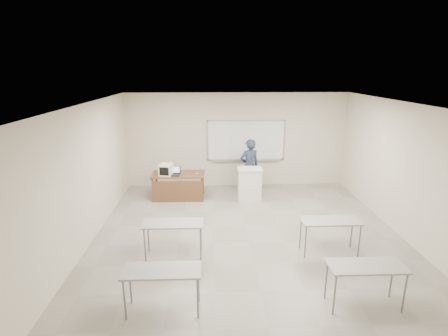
{
  "coord_description": "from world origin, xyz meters",
  "views": [
    {
      "loc": [
        -0.83,
        -6.95,
        3.69
      ],
      "look_at": [
        -0.47,
        2.2,
        1.09
      ],
      "focal_mm": 28.0,
      "sensor_mm": 36.0,
      "label": 1
    }
  ],
  "objects_px": {
    "laptop": "(174,173)",
    "crt_monitor": "(166,170)",
    "instructor_desk": "(178,181)",
    "mouse": "(197,174)",
    "presenter": "(249,166)",
    "keyboard": "(245,169)",
    "whiteboard": "(246,141)",
    "podium": "(250,184)"
  },
  "relations": [
    {
      "from": "presenter",
      "to": "laptop",
      "type": "bearing_deg",
      "value": -3.44
    },
    {
      "from": "podium",
      "to": "laptop",
      "type": "relative_size",
      "value": 2.99
    },
    {
      "from": "presenter",
      "to": "crt_monitor",
      "type": "bearing_deg",
      "value": -4.61
    },
    {
      "from": "whiteboard",
      "to": "podium",
      "type": "relative_size",
      "value": 2.57
    },
    {
      "from": "whiteboard",
      "to": "keyboard",
      "type": "height_order",
      "value": "whiteboard"
    },
    {
      "from": "keyboard",
      "to": "presenter",
      "type": "xyz_separation_m",
      "value": [
        0.21,
        0.8,
        -0.14
      ]
    },
    {
      "from": "presenter",
      "to": "podium",
      "type": "bearing_deg",
      "value": 68.15
    },
    {
      "from": "instructor_desk",
      "to": "keyboard",
      "type": "distance_m",
      "value": 1.99
    },
    {
      "from": "whiteboard",
      "to": "keyboard",
      "type": "xyz_separation_m",
      "value": [
        -0.17,
        -1.5,
        -0.5
      ]
    },
    {
      "from": "instructor_desk",
      "to": "mouse",
      "type": "bearing_deg",
      "value": 3.02
    },
    {
      "from": "whiteboard",
      "to": "laptop",
      "type": "bearing_deg",
      "value": -150.68
    },
    {
      "from": "laptop",
      "to": "keyboard",
      "type": "height_order",
      "value": "same"
    },
    {
      "from": "laptop",
      "to": "keyboard",
      "type": "bearing_deg",
      "value": -3.05
    },
    {
      "from": "crt_monitor",
      "to": "mouse",
      "type": "distance_m",
      "value": 0.88
    },
    {
      "from": "crt_monitor",
      "to": "presenter",
      "type": "distance_m",
      "value": 2.51
    },
    {
      "from": "instructor_desk",
      "to": "podium",
      "type": "height_order",
      "value": "podium"
    },
    {
      "from": "keyboard",
      "to": "presenter",
      "type": "relative_size",
      "value": 0.24
    },
    {
      "from": "crt_monitor",
      "to": "laptop",
      "type": "height_order",
      "value": "crt_monitor"
    },
    {
      "from": "crt_monitor",
      "to": "keyboard",
      "type": "bearing_deg",
      "value": 4.14
    },
    {
      "from": "podium",
      "to": "mouse",
      "type": "height_order",
      "value": "podium"
    },
    {
      "from": "instructor_desk",
      "to": "whiteboard",
      "type": "bearing_deg",
      "value": 30.95
    },
    {
      "from": "presenter",
      "to": "keyboard",
      "type": "bearing_deg",
      "value": 58.45
    },
    {
      "from": "instructor_desk",
      "to": "presenter",
      "type": "xyz_separation_m",
      "value": [
        2.13,
        0.52,
        0.28
      ]
    },
    {
      "from": "keyboard",
      "to": "mouse",
      "type": "bearing_deg",
      "value": -175.92
    },
    {
      "from": "presenter",
      "to": "mouse",
      "type": "bearing_deg",
      "value": 0.58
    },
    {
      "from": "whiteboard",
      "to": "instructor_desk",
      "type": "distance_m",
      "value": 2.59
    },
    {
      "from": "crt_monitor",
      "to": "keyboard",
      "type": "xyz_separation_m",
      "value": [
        2.25,
        -0.27,
        0.07
      ]
    },
    {
      "from": "crt_monitor",
      "to": "instructor_desk",
      "type": "bearing_deg",
      "value": 13.13
    },
    {
      "from": "instructor_desk",
      "to": "keyboard",
      "type": "height_order",
      "value": "keyboard"
    },
    {
      "from": "crt_monitor",
      "to": "keyboard",
      "type": "relative_size",
      "value": 1.01
    },
    {
      "from": "instructor_desk",
      "to": "mouse",
      "type": "xyz_separation_m",
      "value": [
        0.55,
        0.02,
        0.21
      ]
    },
    {
      "from": "podium",
      "to": "presenter",
      "type": "relative_size",
      "value": 0.58
    },
    {
      "from": "keyboard",
      "to": "whiteboard",
      "type": "bearing_deg",
      "value": 100.1
    },
    {
      "from": "instructor_desk",
      "to": "laptop",
      "type": "height_order",
      "value": "laptop"
    },
    {
      "from": "instructor_desk",
      "to": "mouse",
      "type": "distance_m",
      "value": 0.59
    },
    {
      "from": "mouse",
      "to": "instructor_desk",
      "type": "bearing_deg",
      "value": -178.62
    },
    {
      "from": "whiteboard",
      "to": "laptop",
      "type": "relative_size",
      "value": 7.68
    },
    {
      "from": "mouse",
      "to": "keyboard",
      "type": "relative_size",
      "value": 0.25
    },
    {
      "from": "whiteboard",
      "to": "presenter",
      "type": "height_order",
      "value": "whiteboard"
    },
    {
      "from": "whiteboard",
      "to": "mouse",
      "type": "distance_m",
      "value": 2.08
    },
    {
      "from": "instructor_desk",
      "to": "laptop",
      "type": "bearing_deg",
      "value": -171.96
    },
    {
      "from": "laptop",
      "to": "crt_monitor",
      "type": "bearing_deg",
      "value": -175.64
    }
  ]
}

